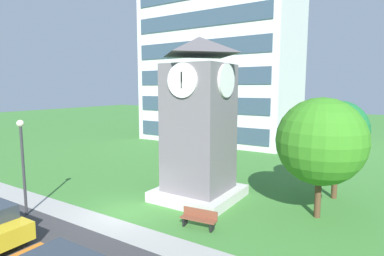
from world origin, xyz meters
name	(u,v)px	position (x,y,z in m)	size (l,w,h in m)	color
ground_plane	(124,212)	(0.00, 0.00, 0.00)	(160.00, 160.00, 0.00)	#3D7A33
kerb_strip	(101,223)	(0.00, -1.63, 0.00)	(120.00, 1.60, 0.01)	#9E9E99
office_building	(222,66)	(-6.97, 25.01, 9.60)	(18.60, 11.55, 19.20)	silver
clock_tower	(199,129)	(2.27, 4.08, 4.29)	(4.64, 4.64, 9.65)	slate
park_bench	(199,218)	(4.40, 0.57, 0.46)	(1.84, 0.69, 0.88)	brown
street_lamp	(23,156)	(-4.16, -3.05, 3.22)	(0.36, 0.36, 5.09)	#333338
tree_by_building	(338,130)	(9.28, 8.51, 4.22)	(3.50, 3.50, 5.99)	#513823
tree_streetside	(321,141)	(8.97, 4.94, 4.02)	(4.48, 4.48, 6.26)	#513823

